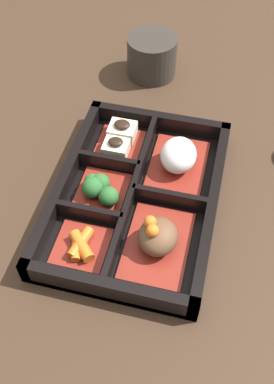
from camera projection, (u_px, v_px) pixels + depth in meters
ground_plane at (137, 203)px, 0.65m from camera, size 3.00×3.00×0.00m
bento_base at (137, 201)px, 0.64m from camera, size 0.31×0.22×0.01m
bento_rim at (135, 194)px, 0.63m from camera, size 0.31×0.22×0.04m
bowl_rice at (178, 158)px, 0.66m from camera, size 0.12×0.08×0.05m
bowl_stew at (157, 239)px, 0.58m from camera, size 0.12×0.08×0.05m
bowl_tofu at (119, 140)px, 0.69m from camera, size 0.08×0.07×0.03m
bowl_greens at (99, 190)px, 0.63m from camera, size 0.08×0.07×0.04m
bowl_carrots at (81, 246)px, 0.58m from camera, size 0.07×0.07×0.02m
tea_cup at (152, 55)px, 0.81m from camera, size 0.09×0.09×0.07m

